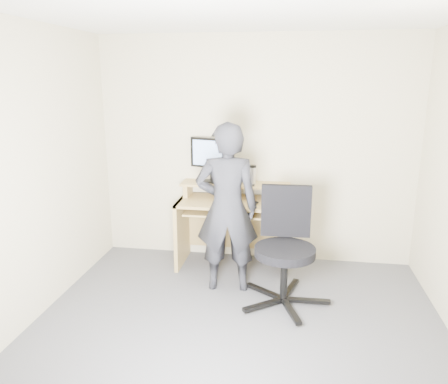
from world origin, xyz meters
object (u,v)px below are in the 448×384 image
(monitor, at_px, (212,156))
(desk, at_px, (234,216))
(office_chair, at_px, (285,243))
(person, at_px, (227,208))

(monitor, bearing_deg, desk, -1.88)
(monitor, xyz_separation_m, office_chair, (0.83, -0.87, -0.63))
(desk, xyz_separation_m, monitor, (-0.26, 0.08, 0.66))
(monitor, relative_size, person, 0.31)
(desk, distance_m, office_chair, 0.97)
(monitor, distance_m, office_chair, 1.36)
(person, bearing_deg, office_chair, 156.98)
(person, bearing_deg, desk, -96.16)
(desk, distance_m, person, 0.68)
(office_chair, relative_size, person, 0.63)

